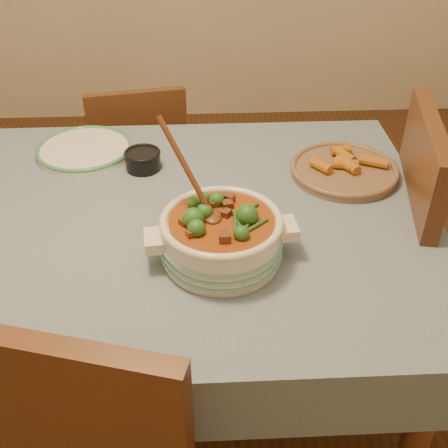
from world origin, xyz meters
name	(u,v)px	position (x,y,z in m)	size (l,w,h in m)	color
floor	(142,399)	(0.00, 0.00, 0.00)	(4.50, 4.50, 0.00)	#442813
dining_table	(120,245)	(0.00, 0.00, 0.66)	(1.68, 1.08, 0.76)	brown
stew_casserole	(221,234)	(0.27, -0.18, 0.83)	(0.36, 0.30, 0.33)	beige
white_plate	(85,149)	(-0.13, 0.35, 0.77)	(0.39, 0.39, 0.03)	silver
condiment_bowl	(143,159)	(0.05, 0.25, 0.79)	(0.12, 0.12, 0.06)	black
fried_plate	(344,169)	(0.64, 0.18, 0.78)	(0.40, 0.40, 0.05)	#816447
chair_far	(140,162)	(-0.02, 0.83, 0.45)	(0.43, 0.43, 0.80)	brown
chair_right	(443,256)	(0.93, 0.04, 0.55)	(0.54, 0.54, 0.98)	brown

